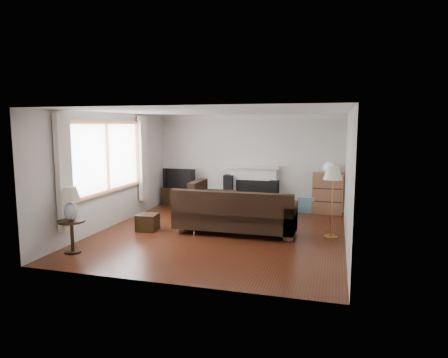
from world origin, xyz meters
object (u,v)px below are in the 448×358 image
(floor_lamp, at_px, (332,202))
(side_table, at_px, (72,236))
(sectional_sofa, at_px, (235,213))
(coffee_table, at_px, (261,208))
(bookshelf, at_px, (328,193))
(tv_stand, at_px, (181,196))

(floor_lamp, bearing_deg, side_table, -153.06)
(sectional_sofa, relative_size, coffee_table, 2.25)
(bookshelf, height_order, floor_lamp, floor_lamp)
(sectional_sofa, height_order, floor_lamp, floor_lamp)
(sectional_sofa, xyz_separation_m, floor_lamp, (1.92, 0.20, 0.28))
(bookshelf, xyz_separation_m, coffee_table, (-1.52, -0.94, -0.29))
(tv_stand, relative_size, sectional_sofa, 0.37)
(coffee_table, distance_m, floor_lamp, 2.14)
(sectional_sofa, relative_size, floor_lamp, 1.87)
(bookshelf, bearing_deg, coffee_table, -148.19)
(coffee_table, bearing_deg, sectional_sofa, -121.09)
(coffee_table, height_order, side_table, side_table)
(tv_stand, height_order, sectional_sofa, sectional_sofa)
(coffee_table, bearing_deg, side_table, -148.37)
(floor_lamp, bearing_deg, bookshelf, 93.29)
(tv_stand, bearing_deg, floor_lamp, -28.15)
(tv_stand, relative_size, bookshelf, 0.95)
(bookshelf, relative_size, floor_lamp, 0.72)
(sectional_sofa, height_order, side_table, sectional_sofa)
(coffee_table, bearing_deg, tv_stand, 139.11)
(side_table, bearing_deg, sectional_sofa, 39.58)
(floor_lamp, bearing_deg, coffee_table, 142.08)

